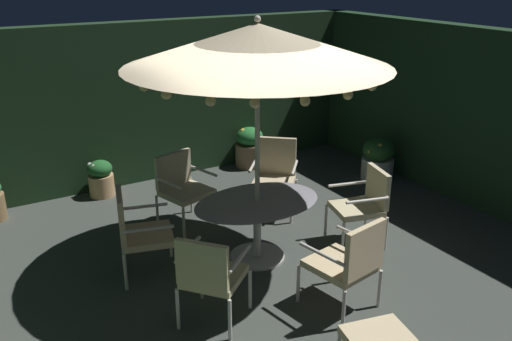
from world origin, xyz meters
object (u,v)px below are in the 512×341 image
object	(u,v)px
patio_chair_southeast	(275,172)
potted_plant_right_near	(378,159)
patio_umbrella	(257,46)
ottoman_footrest	(379,341)
patio_chair_north	(210,273)
potted_plant_back_left	(250,147)
patio_chair_east	(364,201)
patio_chair_northeast	(349,260)
patio_chair_south	(182,184)
potted_plant_left_near	(101,178)
patio_dining_table	(257,215)
patio_chair_southwest	(137,228)

from	to	relation	value
patio_chair_southeast	potted_plant_right_near	bearing A→B (deg)	3.81
patio_umbrella	ottoman_footrest	distance (m)	3.07
patio_chair_north	potted_plant_back_left	world-z (taller)	patio_chair_north
patio_chair_east	patio_chair_northeast	bearing A→B (deg)	-136.96
patio_chair_south	potted_plant_left_near	size ratio (longest dim) A/B	1.72
patio_dining_table	patio_chair_southwest	bearing A→B (deg)	164.65
patio_chair_north	patio_umbrella	bearing A→B (deg)	39.96
patio_chair_north	patio_chair_northeast	distance (m)	1.36
patio_dining_table	patio_chair_southeast	size ratio (longest dim) A/B	1.49
ottoman_footrest	potted_plant_back_left	world-z (taller)	potted_plant_back_left
potted_plant_back_left	patio_chair_southeast	bearing A→B (deg)	-109.17
patio_chair_northeast	ottoman_footrest	distance (m)	0.99
patio_dining_table	ottoman_footrest	world-z (taller)	patio_dining_table
patio_chair_north	patio_chair_east	size ratio (longest dim) A/B	1.00
patio_chair_east	potted_plant_left_near	size ratio (longest dim) A/B	1.74
patio_chair_northeast	ottoman_footrest	bearing A→B (deg)	-114.59
patio_chair_south	ottoman_footrest	bearing A→B (deg)	-86.48
patio_chair_southeast	patio_dining_table	bearing A→B (deg)	-131.10
patio_umbrella	patio_chair_east	distance (m)	2.34
patio_chair_south	potted_plant_right_near	distance (m)	3.33
potted_plant_left_near	potted_plant_back_left	size ratio (longest dim) A/B	0.81
patio_umbrella	potted_plant_back_left	size ratio (longest dim) A/B	4.15
patio_dining_table	patio_chair_east	size ratio (longest dim) A/B	1.58
patio_chair_southwest	potted_plant_right_near	size ratio (longest dim) A/B	1.49
patio_umbrella	potted_plant_left_near	distance (m)	3.69
patio_chair_east	ottoman_footrest	xyz separation A→B (m)	(-1.47, -1.88, -0.20)
potted_plant_back_left	patio_chair_northeast	bearing A→B (deg)	-107.02
patio_chair_east	patio_dining_table	bearing A→B (deg)	165.00
patio_chair_southeast	patio_chair_northeast	bearing A→B (deg)	-105.43
patio_chair_southwest	ottoman_footrest	size ratio (longest dim) A/B	1.61
patio_chair_north	patio_chair_southeast	bearing A→B (deg)	44.45
patio_chair_east	patio_chair_southeast	size ratio (longest dim) A/B	0.94
patio_chair_northeast	patio_chair_south	world-z (taller)	patio_chair_northeast
patio_chair_east	patio_chair_south	bearing A→B (deg)	135.61
patio_dining_table	patio_chair_east	distance (m)	1.35
patio_chair_south	patio_chair_northeast	bearing A→B (deg)	-76.79
patio_umbrella	patio_chair_south	distance (m)	2.35
patio_chair_north	patio_chair_southeast	world-z (taller)	patio_chair_southeast
patio_dining_table	potted_plant_left_near	xyz separation A→B (m)	(-1.05, 2.77, -0.28)
patio_chair_northeast	patio_chair_east	distance (m)	1.46
patio_chair_north	patio_chair_southwest	distance (m)	1.26
patio_chair_north	ottoman_footrest	xyz separation A→B (m)	(0.87, -1.36, -0.20)
patio_chair_southwest	patio_chair_east	bearing A→B (deg)	-15.17
patio_chair_south	potted_plant_back_left	world-z (taller)	patio_chair_south
patio_chair_north	ottoman_footrest	bearing A→B (deg)	-57.19
patio_chair_northeast	potted_plant_right_near	size ratio (longest dim) A/B	1.49
patio_chair_north	patio_chair_southwest	xyz separation A→B (m)	(-0.28, 1.23, 0.00)
potted_plant_right_near	potted_plant_left_near	size ratio (longest dim) A/B	1.21
patio_chair_north	potted_plant_right_near	world-z (taller)	patio_chair_north
patio_chair_northeast	patio_chair_southwest	xyz separation A→B (m)	(-1.55, 1.70, 0.01)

